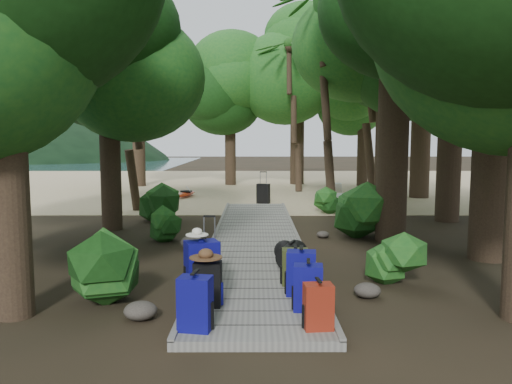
{
  "coord_description": "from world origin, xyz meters",
  "views": [
    {
      "loc": [
        -0.02,
        -10.34,
        2.36
      ],
      "look_at": [
        0.01,
        2.58,
        1.0
      ],
      "focal_mm": 35.0,
      "sensor_mm": 36.0,
      "label": 1
    }
  ],
  "objects_px": {
    "backpack_right_c": "(301,271)",
    "sun_lounger": "(337,192)",
    "suitcase_on_boardwalk": "(210,259)",
    "lone_suitcase_on_sand": "(263,194)",
    "kayak": "(186,193)",
    "backpack_left_a": "(195,301)",
    "backpack_right_b": "(308,285)",
    "backpack_left_c": "(202,264)",
    "backpack_left_b": "(208,281)",
    "backpack_right_d": "(295,265)",
    "backpack_right_a": "(318,304)",
    "duffel_right_khaki": "(304,262)",
    "duffel_right_black": "(292,255)"
  },
  "relations": [
    {
      "from": "backpack_left_a",
      "to": "sun_lounger",
      "type": "height_order",
      "value": "backpack_left_a"
    },
    {
      "from": "backpack_right_c",
      "to": "kayak",
      "type": "distance_m",
      "value": 13.67
    },
    {
      "from": "backpack_left_c",
      "to": "kayak",
      "type": "xyz_separation_m",
      "value": [
        -2.04,
        13.16,
        -0.36
      ]
    },
    {
      "from": "backpack_right_d",
      "to": "backpack_right_b",
      "type": "bearing_deg",
      "value": -84.98
    },
    {
      "from": "lone_suitcase_on_sand",
      "to": "sun_lounger",
      "type": "xyz_separation_m",
      "value": [
        2.9,
        1.09,
        -0.05
      ]
    },
    {
      "from": "backpack_right_a",
      "to": "lone_suitcase_on_sand",
      "type": "height_order",
      "value": "lone_suitcase_on_sand"
    },
    {
      "from": "backpack_left_b",
      "to": "backpack_right_c",
      "type": "bearing_deg",
      "value": 23.59
    },
    {
      "from": "duffel_right_khaki",
      "to": "kayak",
      "type": "xyz_separation_m",
      "value": [
        -3.63,
        12.07,
        -0.11
      ]
    },
    {
      "from": "suitcase_on_boardwalk",
      "to": "lone_suitcase_on_sand",
      "type": "relative_size",
      "value": 0.76
    },
    {
      "from": "backpack_left_b",
      "to": "duffel_right_black",
      "type": "bearing_deg",
      "value": 61.97
    },
    {
      "from": "backpack_right_c",
      "to": "backpack_right_a",
      "type": "bearing_deg",
      "value": -79.63
    },
    {
      "from": "backpack_right_b",
      "to": "kayak",
      "type": "xyz_separation_m",
      "value": [
        -3.51,
        13.88,
        -0.26
      ]
    },
    {
      "from": "backpack_right_c",
      "to": "sun_lounger",
      "type": "bearing_deg",
      "value": 85.13
    },
    {
      "from": "backpack_right_d",
      "to": "suitcase_on_boardwalk",
      "type": "xyz_separation_m",
      "value": [
        -1.37,
        0.52,
        -0.03
      ]
    },
    {
      "from": "lone_suitcase_on_sand",
      "to": "kayak",
      "type": "bearing_deg",
      "value": 164.44
    },
    {
      "from": "backpack_right_b",
      "to": "duffel_right_black",
      "type": "relative_size",
      "value": 1.03
    },
    {
      "from": "backpack_right_a",
      "to": "duffel_right_khaki",
      "type": "relative_size",
      "value": 1.07
    },
    {
      "from": "backpack_left_b",
      "to": "kayak",
      "type": "relative_size",
      "value": 0.19
    },
    {
      "from": "backpack_right_d",
      "to": "sun_lounger",
      "type": "distance_m",
      "value": 12.06
    },
    {
      "from": "backpack_right_b",
      "to": "duffel_right_khaki",
      "type": "xyz_separation_m",
      "value": [
        0.12,
        1.81,
        -0.15
      ]
    },
    {
      "from": "backpack_left_a",
      "to": "backpack_left_c",
      "type": "relative_size",
      "value": 0.82
    },
    {
      "from": "duffel_right_khaki",
      "to": "kayak",
      "type": "relative_size",
      "value": 0.16
    },
    {
      "from": "backpack_right_a",
      "to": "backpack_right_b",
      "type": "height_order",
      "value": "backpack_right_b"
    },
    {
      "from": "kayak",
      "to": "sun_lounger",
      "type": "bearing_deg",
      "value": 4.41
    },
    {
      "from": "backpack_left_c",
      "to": "backpack_right_d",
      "type": "relative_size",
      "value": 1.41
    },
    {
      "from": "backpack_left_a",
      "to": "backpack_right_d",
      "type": "bearing_deg",
      "value": 65.16
    },
    {
      "from": "backpack_right_a",
      "to": "duffel_right_khaki",
      "type": "height_order",
      "value": "backpack_right_a"
    },
    {
      "from": "backpack_left_b",
      "to": "suitcase_on_boardwalk",
      "type": "height_order",
      "value": "backpack_left_b"
    },
    {
      "from": "backpack_left_b",
      "to": "backpack_right_c",
      "type": "height_order",
      "value": "backpack_right_c"
    },
    {
      "from": "backpack_left_a",
      "to": "backpack_right_b",
      "type": "bearing_deg",
      "value": 36.51
    },
    {
      "from": "backpack_left_a",
      "to": "duffel_right_khaki",
      "type": "distance_m",
      "value": 2.92
    },
    {
      "from": "backpack_right_a",
      "to": "suitcase_on_boardwalk",
      "type": "relative_size",
      "value": 1.1
    },
    {
      "from": "backpack_left_c",
      "to": "lone_suitcase_on_sand",
      "type": "height_order",
      "value": "backpack_left_c"
    },
    {
      "from": "kayak",
      "to": "backpack_left_a",
      "type": "bearing_deg",
      "value": -68.63
    },
    {
      "from": "backpack_right_d",
      "to": "duffel_right_black",
      "type": "distance_m",
      "value": 1.12
    },
    {
      "from": "backpack_right_a",
      "to": "backpack_right_b",
      "type": "distance_m",
      "value": 0.65
    },
    {
      "from": "backpack_right_c",
      "to": "kayak",
      "type": "bearing_deg",
      "value": 111.59
    },
    {
      "from": "duffel_right_black",
      "to": "lone_suitcase_on_sand",
      "type": "height_order",
      "value": "lone_suitcase_on_sand"
    },
    {
      "from": "backpack_right_c",
      "to": "sun_lounger",
      "type": "distance_m",
      "value": 12.56
    },
    {
      "from": "backpack_left_c",
      "to": "backpack_right_d",
      "type": "distance_m",
      "value": 1.48
    },
    {
      "from": "lone_suitcase_on_sand",
      "to": "backpack_left_c",
      "type": "bearing_deg",
      "value": -78.27
    },
    {
      "from": "backpack_right_d",
      "to": "suitcase_on_boardwalk",
      "type": "relative_size",
      "value": 1.12
    },
    {
      "from": "backpack_left_a",
      "to": "backpack_left_c",
      "type": "xyz_separation_m",
      "value": [
        -0.07,
        1.4,
        0.08
      ]
    },
    {
      "from": "backpack_left_b",
      "to": "backpack_right_d",
      "type": "relative_size",
      "value": 1.09
    },
    {
      "from": "backpack_left_c",
      "to": "sun_lounger",
      "type": "height_order",
      "value": "backpack_left_c"
    },
    {
      "from": "backpack_right_a",
      "to": "backpack_right_c",
      "type": "bearing_deg",
      "value": 87.68
    },
    {
      "from": "suitcase_on_boardwalk",
      "to": "kayak",
      "type": "height_order",
      "value": "suitcase_on_boardwalk"
    },
    {
      "from": "backpack_left_a",
      "to": "duffel_right_khaki",
      "type": "height_order",
      "value": "backpack_left_a"
    },
    {
      "from": "kayak",
      "to": "suitcase_on_boardwalk",
      "type": "bearing_deg",
      "value": -67.25
    },
    {
      "from": "backpack_left_a",
      "to": "backpack_left_b",
      "type": "bearing_deg",
      "value": 96.21
    }
  ]
}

